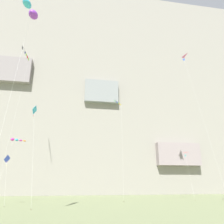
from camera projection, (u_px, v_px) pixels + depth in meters
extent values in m
cube|color=gray|center=(97.00, 94.00, 85.49)|extent=(180.00, 28.26, 73.51)
cube|color=gray|center=(3.00, 71.00, 67.56)|extent=(17.17, 4.59, 8.33)
cube|color=gray|center=(101.00, 92.00, 70.32)|extent=(10.80, 2.76, 7.53)
cube|color=gray|center=(178.00, 154.00, 67.80)|extent=(13.89, 3.32, 6.88)
cylinder|color=black|center=(26.00, 52.00, 51.66)|extent=(0.53, 5.71, 0.03)
cube|color=#8CCC33|center=(28.00, 59.00, 53.81)|extent=(0.11, 0.58, 0.64)
cube|color=red|center=(27.00, 57.00, 52.91)|extent=(0.15, 0.58, 0.64)
cube|color=#8CCC33|center=(26.00, 55.00, 52.00)|extent=(0.12, 0.58, 0.64)
cube|color=navy|center=(25.00, 53.00, 51.10)|extent=(0.09, 0.58, 0.64)
cube|color=white|center=(24.00, 50.00, 50.19)|extent=(0.09, 0.58, 0.64)
cube|color=black|center=(22.00, 48.00, 49.29)|extent=(0.09, 0.58, 0.64)
cylinder|color=silver|center=(15.00, 117.00, 45.67)|extent=(0.77, 7.59, 32.97)
cylinder|color=black|center=(118.00, 102.00, 48.44)|extent=(2.11, 2.68, 0.02)
cube|color=yellow|center=(121.00, 105.00, 49.56)|extent=(0.21, 0.26, 0.34)
cube|color=orange|center=(120.00, 104.00, 49.09)|extent=(0.21, 0.25, 0.33)
cube|color=#8CCC33|center=(118.00, 103.00, 48.61)|extent=(0.22, 0.26, 0.34)
cube|color=blue|center=(117.00, 102.00, 48.14)|extent=(0.22, 0.26, 0.34)
cube|color=navy|center=(116.00, 102.00, 47.67)|extent=(0.23, 0.27, 0.34)
cube|color=green|center=(115.00, 101.00, 47.20)|extent=(0.21, 0.26, 0.34)
cylinder|color=silver|center=(122.00, 148.00, 45.35)|extent=(0.39, 2.80, 20.52)
cylinder|color=#4C3823|center=(124.00, 201.00, 40.83)|extent=(0.08, 0.08, 0.12)
pyramid|color=pink|center=(182.00, 59.00, 54.01)|extent=(1.40, 2.02, 0.53)
cube|color=blue|center=(184.00, 60.00, 54.02)|extent=(0.60, 0.13, 0.63)
cylinder|color=silver|center=(203.00, 120.00, 46.96)|extent=(2.93, 4.82, 32.64)
cube|color=navy|center=(7.00, 159.00, 36.34)|extent=(1.21, 0.69, 1.36)
cylinder|color=black|center=(7.00, 159.00, 36.34)|extent=(0.09, 0.21, 1.11)
cube|color=#CC3399|center=(7.00, 162.00, 36.19)|extent=(0.15, 0.10, 0.08)
cube|color=white|center=(6.00, 164.00, 36.10)|extent=(0.16, 0.03, 0.08)
cube|color=yellow|center=(6.00, 165.00, 36.02)|extent=(0.16, 0.07, 0.08)
cylinder|color=silver|center=(6.00, 182.00, 34.45)|extent=(1.11, 1.83, 6.99)
cylinder|color=#4C3823|center=(4.00, 206.00, 32.59)|extent=(0.08, 0.08, 0.12)
ellipsoid|color=purple|center=(33.00, 15.00, 26.47)|extent=(1.36, 1.62, 1.10)
ellipsoid|color=#38B2D1|center=(27.00, 4.00, 24.97)|extent=(1.18, 1.56, 0.91)
cylinder|color=silver|center=(11.00, 93.00, 20.24)|extent=(0.32, 4.63, 22.77)
cube|color=#38B2D1|center=(35.00, 110.00, 37.85)|extent=(0.43, 1.76, 1.78)
cylinder|color=black|center=(35.00, 110.00, 37.85)|extent=(0.31, 0.04, 1.46)
cube|color=#38B2D1|center=(34.00, 113.00, 37.65)|extent=(0.03, 0.21, 0.11)
cube|color=red|center=(34.00, 115.00, 37.52)|extent=(0.04, 0.21, 0.11)
cube|color=yellow|center=(34.00, 117.00, 37.42)|extent=(0.05, 0.21, 0.11)
cube|color=white|center=(33.00, 119.00, 37.30)|extent=(0.06, 0.21, 0.11)
cylinder|color=silver|center=(33.00, 153.00, 33.34)|extent=(1.98, 4.78, 15.29)
cylinder|color=#4C3823|center=(31.00, 209.00, 28.88)|extent=(0.08, 0.08, 0.12)
pyramid|color=red|center=(184.00, 155.00, 48.04)|extent=(1.44, 1.67, 0.23)
cube|color=teal|center=(185.00, 156.00, 48.25)|extent=(0.38, 0.21, 0.43)
cylinder|color=silver|center=(190.00, 177.00, 45.65)|extent=(0.24, 2.53, 9.06)
cylinder|color=#4C3823|center=(195.00, 200.00, 43.03)|extent=(0.08, 0.08, 0.12)
ellipsoid|color=#CC3399|center=(12.00, 139.00, 39.26)|extent=(0.87, 0.87, 0.56)
ellipsoid|color=#38B2D1|center=(17.00, 140.00, 39.91)|extent=(0.80, 0.80, 0.46)
ellipsoid|color=#CC3399|center=(21.00, 140.00, 40.56)|extent=(0.72, 0.73, 0.37)
ellipsoid|color=orange|center=(24.00, 141.00, 41.21)|extent=(0.65, 0.66, 0.27)
cylinder|color=silver|center=(3.00, 170.00, 36.83)|extent=(1.55, 1.76, 10.70)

